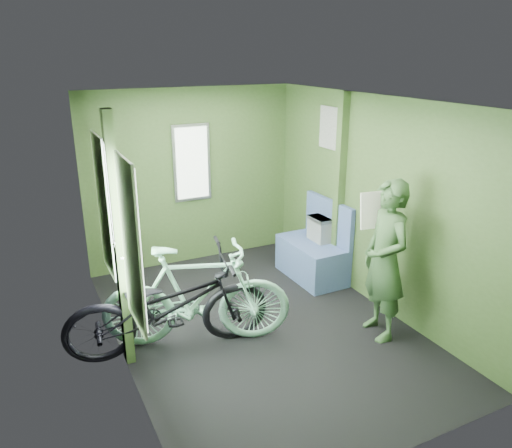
{
  "coord_description": "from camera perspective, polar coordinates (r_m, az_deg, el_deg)",
  "views": [
    {
      "loc": [
        -2.07,
        -4.08,
        2.73
      ],
      "look_at": [
        0.0,
        0.1,
        1.1
      ],
      "focal_mm": 35.0,
      "sensor_mm": 36.0,
      "label": 1
    }
  ],
  "objects": [
    {
      "name": "room",
      "position": [
        4.77,
        -0.08,
        3.53
      ],
      "size": [
        4.0,
        4.02,
        2.31
      ],
      "color": "black",
      "rests_on": "ground"
    },
    {
      "name": "bicycle_black",
      "position": [
        4.98,
        -9.55,
        -14.3
      ],
      "size": [
        2.01,
        1.07,
        1.11
      ],
      "primitive_type": "imported",
      "rotation": [
        0.0,
        -0.18,
        1.44
      ],
      "color": "black",
      "rests_on": "ground"
    },
    {
      "name": "bicycle_mint",
      "position": [
        5.05,
        -6.55,
        -13.58
      ],
      "size": [
        1.9,
        1.21,
        1.13
      ],
      "primitive_type": "imported",
      "rotation": [
        0.0,
        -0.13,
        1.23
      ],
      "color": "#81C6A5",
      "rests_on": "ground"
    },
    {
      "name": "passenger",
      "position": [
        4.99,
        14.55,
        -4.03
      ],
      "size": [
        0.47,
        0.67,
        1.61
      ],
      "rotation": [
        0.0,
        0.0,
        -1.73
      ],
      "color": "#34542D",
      "rests_on": "ground"
    },
    {
      "name": "waste_box",
      "position": [
        6.35,
        7.41,
        -2.53
      ],
      "size": [
        0.23,
        0.32,
        0.77
      ],
      "primitive_type": "cube",
      "color": "slate",
      "rests_on": "ground"
    },
    {
      "name": "bench_seat",
      "position": [
        6.31,
        6.62,
        -3.56
      ],
      "size": [
        0.54,
        0.95,
        0.99
      ],
      "rotation": [
        0.0,
        0.0,
        0.01
      ],
      "color": "navy",
      "rests_on": "ground"
    }
  ]
}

